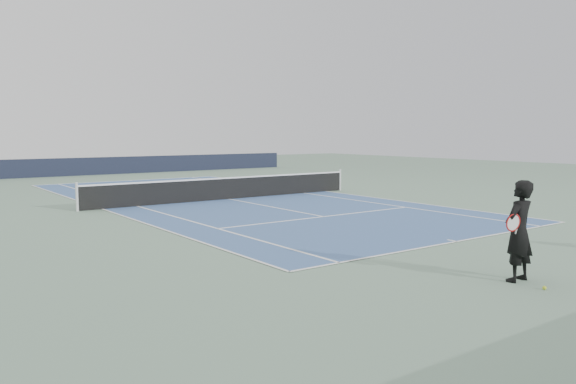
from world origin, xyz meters
TOP-DOWN VIEW (x-y plane):
  - ground at (0.00, 0.00)m, footprint 80.00×80.00m
  - court_surface at (0.00, 0.00)m, footprint 10.97×23.77m
  - tennis_net at (0.00, 0.00)m, footprint 12.90×0.10m
  - windscreen_far at (0.00, 17.88)m, footprint 30.00×0.25m
  - tennis_player at (-2.33, -15.04)m, footprint 0.84×0.57m
  - tennis_ball at (-2.48, -15.69)m, footprint 0.07×0.07m

SIDE VIEW (x-z plane):
  - ground at x=0.00m, z-range 0.00..0.00m
  - court_surface at x=0.00m, z-range 0.00..0.01m
  - tennis_ball at x=-2.48m, z-range 0.00..0.07m
  - tennis_net at x=0.00m, z-range -0.03..1.04m
  - windscreen_far at x=0.00m, z-range 0.00..1.20m
  - tennis_player at x=-2.33m, z-range 0.00..1.97m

